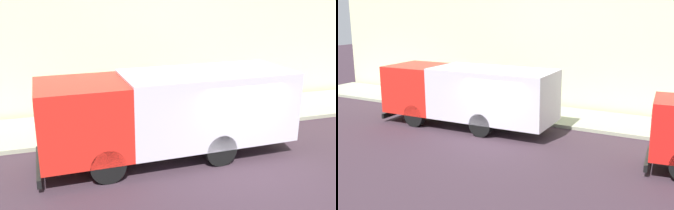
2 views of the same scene
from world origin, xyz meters
The scene contains 6 objects.
ground centered at (0.00, 0.00, 0.00)m, with size 80.00×80.00×0.00m, color #35262F.
sidewalk centered at (4.69, 0.00, 0.08)m, with size 3.37×30.00×0.15m, color #9BA087.
large_utility_truck centered at (1.35, 2.03, 1.58)m, with size 2.76×8.17×2.74m.
pedestrian_walking centered at (5.73, 1.69, 1.05)m, with size 0.46×0.46×1.68m.
pedestrian_standing centered at (4.93, 4.47, 1.00)m, with size 0.55×0.55×1.62m.
traffic_cone_orange centered at (3.38, 4.83, 0.47)m, with size 0.45×0.45×0.64m, color orange.
Camera 1 is at (-9.46, 5.46, 5.19)m, focal length 40.29 mm.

